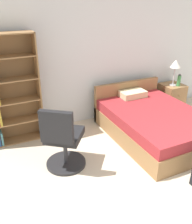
{
  "coord_description": "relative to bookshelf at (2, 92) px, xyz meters",
  "views": [
    {
      "loc": [
        -2.24,
        -1.01,
        2.31
      ],
      "look_at": [
        -0.82,
        1.98,
        0.76
      ],
      "focal_mm": 40.0,
      "sensor_mm": 36.0,
      "label": 1
    }
  ],
  "objects": [
    {
      "name": "table_lamp",
      "position": [
        3.41,
        -0.13,
        0.1
      ],
      "size": [
        0.22,
        0.22,
        0.55
      ],
      "color": "#B2B2B7",
      "rests_on": "nightstand"
    },
    {
      "name": "bookshelf",
      "position": [
        0.0,
        0.0,
        0.0
      ],
      "size": [
        0.94,
        0.29,
        1.82
      ],
      "color": "olive",
      "rests_on": "ground_plane"
    },
    {
      "name": "bed",
      "position": [
        2.36,
        -0.88,
        -0.65
      ],
      "size": [
        1.44,
        2.0,
        0.75
      ],
      "color": "olive",
      "rests_on": "ground_plane"
    },
    {
      "name": "wall_back",
      "position": [
        1.99,
        0.24,
        0.39
      ],
      "size": [
        9.0,
        0.06,
        2.6
      ],
      "color": "silver",
      "rests_on": "ground_plane"
    },
    {
      "name": "water_bottle",
      "position": [
        3.49,
        -0.2,
        -0.23
      ],
      "size": [
        0.07,
        0.07,
        0.25
      ],
      "color": "#3F8C4C",
      "rests_on": "nightstand"
    },
    {
      "name": "nightstand",
      "position": [
        3.45,
        -0.09,
        -0.63
      ],
      "size": [
        0.45,
        0.48,
        0.56
      ],
      "color": "olive",
      "rests_on": "ground_plane"
    },
    {
      "name": "office_chair",
      "position": [
        0.62,
        -1.1,
        -0.46
      ],
      "size": [
        0.7,
        0.72,
        1.01
      ],
      "color": "#232326",
      "rests_on": "ground_plane"
    }
  ]
}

